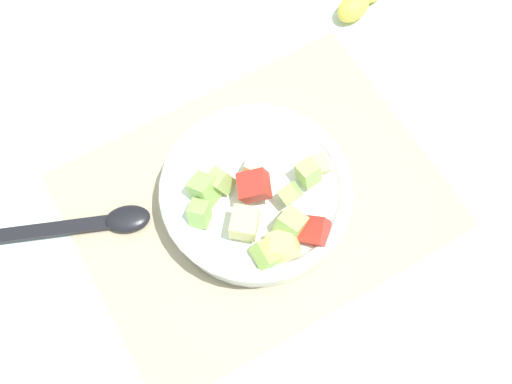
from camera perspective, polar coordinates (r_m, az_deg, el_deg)
ground_plane at (r=0.86m, az=0.09°, el=-0.73°), size 2.40×2.40×0.00m
placemat at (r=0.85m, az=0.09°, el=-0.65°), size 0.45×0.34×0.01m
salad_bowl at (r=0.82m, az=0.04°, el=-0.29°), size 0.23×0.23×0.10m
serving_spoon at (r=0.86m, az=-14.04°, el=-2.68°), size 0.22×0.11×0.01m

